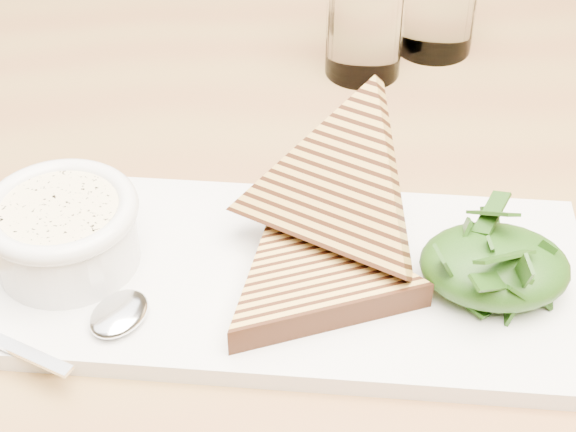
# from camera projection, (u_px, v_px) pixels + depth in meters

# --- Properties ---
(table_top) EXTENTS (1.38, 1.01, 0.04)m
(table_top) POSITION_uv_depth(u_px,v_px,m) (285.00, 250.00, 0.72)
(table_top) COLOR brown
(table_top) RESTS_ON ground
(platter) EXTENTS (0.45, 0.21, 0.02)m
(platter) POSITION_uv_depth(u_px,v_px,m) (286.00, 277.00, 0.65)
(platter) COLOR silver
(platter) RESTS_ON table_top
(soup_bowl) EXTENTS (0.10, 0.10, 0.04)m
(soup_bowl) POSITION_uv_depth(u_px,v_px,m) (66.00, 239.00, 0.64)
(soup_bowl) COLOR silver
(soup_bowl) RESTS_ON platter
(soup) EXTENTS (0.09, 0.09, 0.01)m
(soup) POSITION_uv_depth(u_px,v_px,m) (60.00, 212.00, 0.62)
(soup) COLOR beige
(soup) RESTS_ON soup_bowl
(bowl_rim) EXTENTS (0.11, 0.11, 0.01)m
(bowl_rim) POSITION_uv_depth(u_px,v_px,m) (59.00, 210.00, 0.62)
(bowl_rim) COLOR silver
(bowl_rim) RESTS_ON soup_bowl
(sandwich_flat) EXTENTS (0.22, 0.22, 0.02)m
(sandwich_flat) POSITION_uv_depth(u_px,v_px,m) (313.00, 278.00, 0.62)
(sandwich_flat) COLOR gold
(sandwich_flat) RESTS_ON platter
(sandwich_lean) EXTENTS (0.23, 0.24, 0.19)m
(sandwich_lean) POSITION_uv_depth(u_px,v_px,m) (338.00, 190.00, 0.63)
(sandwich_lean) COLOR gold
(sandwich_lean) RESTS_ON sandwich_flat
(salad_base) EXTENTS (0.11, 0.08, 0.04)m
(salad_base) POSITION_uv_depth(u_px,v_px,m) (495.00, 266.00, 0.62)
(salad_base) COLOR black
(salad_base) RESTS_ON platter
(arugula_pile) EXTENTS (0.11, 0.10, 0.05)m
(arugula_pile) POSITION_uv_depth(u_px,v_px,m) (496.00, 259.00, 0.62)
(arugula_pile) COLOR #2B5516
(arugula_pile) RESTS_ON platter
(spoon_bowl) EXTENTS (0.05, 0.06, 0.01)m
(spoon_bowl) POSITION_uv_depth(u_px,v_px,m) (119.00, 314.00, 0.60)
(spoon_bowl) COLOR silver
(spoon_bowl) RESTS_ON platter
(glass_near) EXTENTS (0.08, 0.08, 0.12)m
(glass_near) POSITION_uv_depth(u_px,v_px,m) (365.00, 19.00, 0.85)
(glass_near) COLOR white
(glass_near) RESTS_ON table_top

